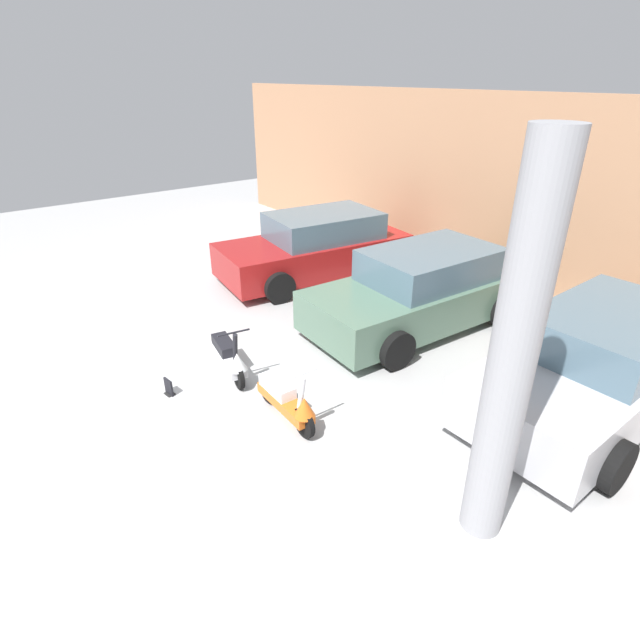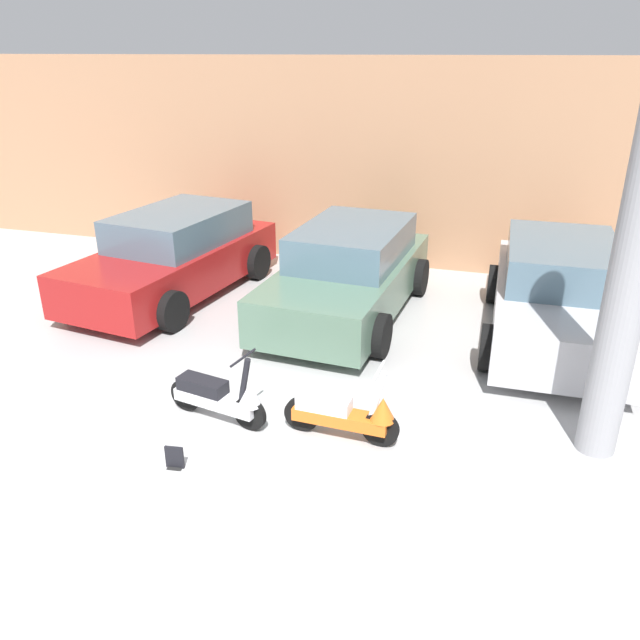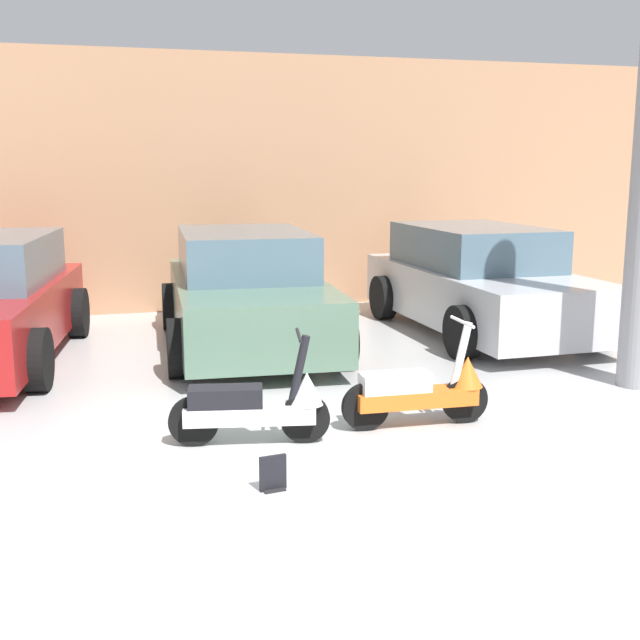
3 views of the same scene
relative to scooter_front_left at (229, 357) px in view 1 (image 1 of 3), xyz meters
The scene contains 9 objects.
ground_plane 0.97m from the scooter_front_left, 85.80° to the right, with size 28.00×28.00×0.00m, color #B2B2B2.
wall_back 6.72m from the scooter_front_left, 89.41° to the left, with size 19.60×0.12×4.02m, color tan.
scooter_front_left is the anchor object (origin of this frame).
scooter_front_right 1.52m from the scooter_front_left, ahead, with size 1.36×0.49×0.95m.
car_rear_left 4.55m from the scooter_front_left, 125.15° to the left, with size 2.55×4.57×1.48m.
car_rear_center 3.77m from the scooter_front_left, 80.64° to the left, with size 2.31×4.43×1.47m.
car_rear_right 5.38m from the scooter_front_left, 43.56° to the left, with size 2.13×4.33×1.46m.
placard_near_left_scooter 1.02m from the scooter_front_left, 94.70° to the right, with size 0.20×0.14×0.26m.
support_column_side 4.62m from the scooter_front_left, ahead, with size 0.42×0.42×4.02m, color #99999E.
Camera 1 is at (6.16, -2.10, 4.34)m, focal length 28.00 mm.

